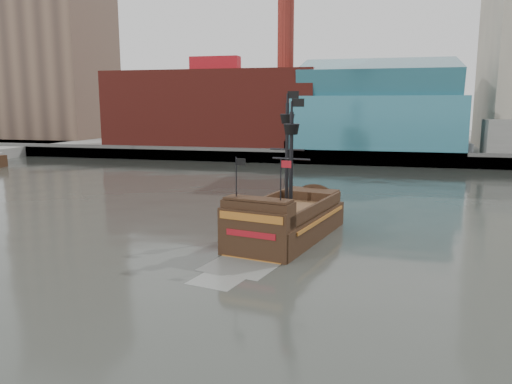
# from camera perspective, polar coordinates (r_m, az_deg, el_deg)

# --- Properties ---
(ground) EXTENTS (400.00, 400.00, 0.00)m
(ground) POSITION_cam_1_polar(r_m,az_deg,el_deg) (30.10, -8.58, -10.43)
(ground) COLOR #272924
(ground) RESTS_ON ground
(promenade_far) EXTENTS (220.00, 60.00, 2.00)m
(promenade_far) POSITION_cam_1_polar(r_m,az_deg,el_deg) (118.87, 8.74, 5.25)
(promenade_far) COLOR slate
(promenade_far) RESTS_ON ground
(seawall) EXTENTS (220.00, 1.00, 2.60)m
(seawall) POSITION_cam_1_polar(r_m,az_deg,el_deg) (89.64, 6.94, 4.00)
(seawall) COLOR #4C4C49
(seawall) RESTS_ON ground
(skyline) EXTENTS (149.00, 45.00, 62.00)m
(skyline) POSITION_cam_1_polar(r_m,az_deg,el_deg) (111.60, 11.47, 17.00)
(skyline) COLOR brown
(skyline) RESTS_ON promenade_far
(pirate_ship) EXTENTS (8.26, 17.15, 12.34)m
(pirate_ship) POSITION_cam_1_polar(r_m,az_deg,el_deg) (39.49, 3.55, -3.71)
(pirate_ship) COLOR black
(pirate_ship) RESTS_ON ground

